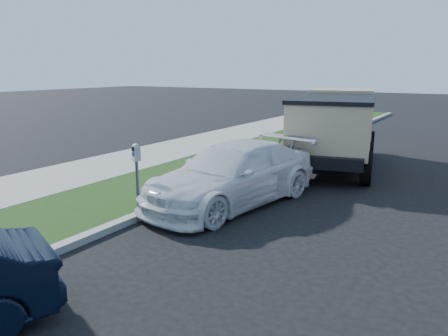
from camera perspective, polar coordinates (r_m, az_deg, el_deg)
The scene contains 5 objects.
ground at distance 9.50m, azimuth 4.08°, elevation -8.03°, with size 120.00×120.00×0.00m, color black.
streetside at distance 14.20m, azimuth -12.31°, elevation -0.96°, with size 6.12×50.00×0.15m.
parking_meter at distance 10.29m, azimuth -11.37°, elevation 0.79°, with size 0.25×0.21×1.56m.
white_wagon at distance 11.10m, azimuth 1.17°, elevation -0.76°, with size 2.15×5.30×1.54m, color white.
dump_truck at distance 16.10m, azimuth 14.40°, elevation 5.57°, with size 3.82×6.98×2.59m.
Camera 1 is at (4.07, -7.89, 3.37)m, focal length 35.00 mm.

